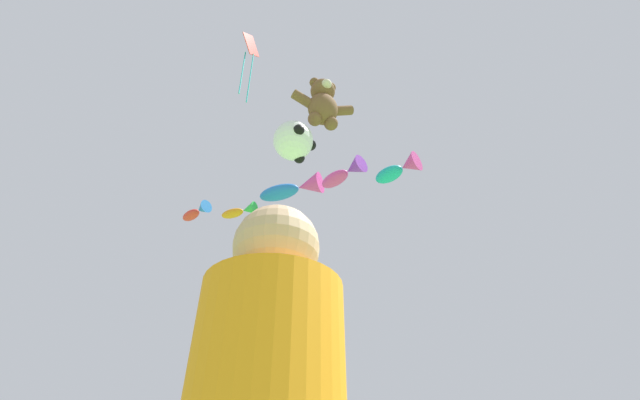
# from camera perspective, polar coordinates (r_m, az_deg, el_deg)

# --- Properties ---
(teddy_bear_kite) EXTENTS (1.80, 0.79, 1.83)m
(teddy_bear_kite) POSITION_cam_1_polar(r_m,az_deg,el_deg) (11.97, 0.39, 12.79)
(teddy_bear_kite) COLOR brown
(soccer_ball_kite) EXTENTS (1.11, 1.10, 1.02)m
(soccer_ball_kite) POSITION_cam_1_polar(r_m,az_deg,el_deg) (10.83, -3.53, 7.88)
(soccer_ball_kite) COLOR white
(fish_kite_teal) EXTENTS (1.27, 1.61, 0.67)m
(fish_kite_teal) POSITION_cam_1_polar(r_m,az_deg,el_deg) (13.80, 10.51, 4.02)
(fish_kite_teal) COLOR #19ADB2
(fish_kite_magenta) EXTENTS (1.27, 1.77, 0.63)m
(fish_kite_magenta) POSITION_cam_1_polar(r_m,az_deg,el_deg) (14.17, 3.28, 3.56)
(fish_kite_magenta) COLOR #E53F9E
(fish_kite_cobalt) EXTENTS (2.31, 2.16, 0.80)m
(fish_kite_cobalt) POSITION_cam_1_polar(r_m,az_deg,el_deg) (15.75, -3.48, 1.49)
(fish_kite_cobalt) COLOR blue
(fish_kite_tangerine) EXTENTS (1.33, 1.28, 0.48)m
(fish_kite_tangerine) POSITION_cam_1_polar(r_m,az_deg,el_deg) (16.09, -10.54, -1.49)
(fish_kite_tangerine) COLOR orange
(fish_kite_crimson) EXTENTS (1.15, 1.48, 0.54)m
(fish_kite_crimson) POSITION_cam_1_polar(r_m,az_deg,el_deg) (17.78, -16.13, -1.54)
(fish_kite_crimson) COLOR red
(diamond_kite) EXTENTS (0.63, 0.65, 2.91)m
(diamond_kite) POSITION_cam_1_polar(r_m,az_deg,el_deg) (12.69, -9.36, 18.65)
(diamond_kite) COLOR red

